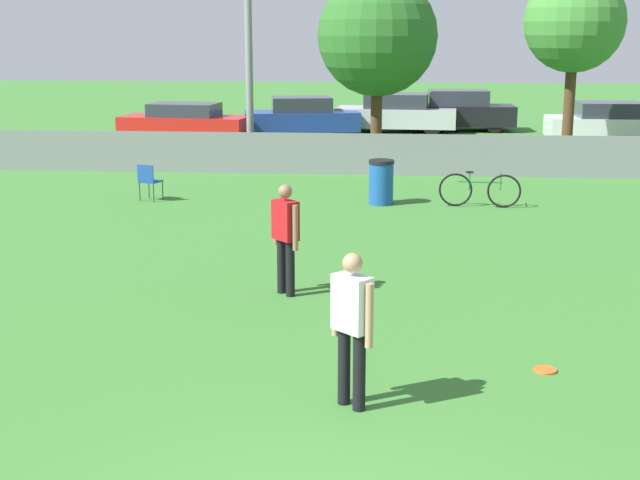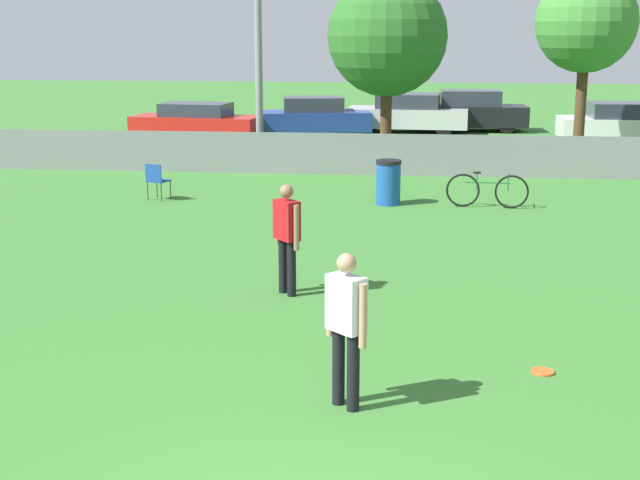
{
  "view_description": "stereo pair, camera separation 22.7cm",
  "coord_description": "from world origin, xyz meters",
  "px_view_note": "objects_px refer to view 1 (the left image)",
  "views": [
    {
      "loc": [
        0.49,
        -5.36,
        3.78
      ],
      "look_at": [
        -0.51,
        6.07,
        1.05
      ],
      "focal_mm": 50.0,
      "sensor_mm": 36.0,
      "label": 1
    },
    {
      "loc": [
        0.71,
        -5.34,
        3.78
      ],
      "look_at": [
        -0.51,
        6.07,
        1.05
      ],
      "focal_mm": 50.0,
      "sensor_mm": 36.0,
      "label": 2
    }
  ],
  "objects_px": {
    "player_receiver_white": "(352,320)",
    "parked_car_red": "(185,121)",
    "frisbee_disc": "(545,370)",
    "parked_car_white": "(608,123)",
    "tree_near_pole": "(377,36)",
    "trash_bin": "(381,182)",
    "player_defender_red": "(286,232)",
    "bicycle_sideline": "(480,190)",
    "parked_car_blue": "(302,117)",
    "parked_car_silver": "(396,113)",
    "folding_chair_sideline": "(149,179)",
    "tree_far_right": "(574,23)",
    "parked_car_dark": "(458,111)"
  },
  "relations": [
    {
      "from": "player_defender_red",
      "to": "parked_car_white",
      "type": "distance_m",
      "value": 20.28
    },
    {
      "from": "frisbee_disc",
      "to": "parked_car_silver",
      "type": "relative_size",
      "value": 0.06
    },
    {
      "from": "parked_car_red",
      "to": "parked_car_silver",
      "type": "xyz_separation_m",
      "value": [
        7.36,
        2.79,
        0.08
      ]
    },
    {
      "from": "parked_car_blue",
      "to": "parked_car_silver",
      "type": "bearing_deg",
      "value": 11.79
    },
    {
      "from": "tree_near_pole",
      "to": "parked_car_silver",
      "type": "relative_size",
      "value": 1.15
    },
    {
      "from": "player_receiver_white",
      "to": "parked_car_red",
      "type": "distance_m",
      "value": 23.28
    },
    {
      "from": "trash_bin",
      "to": "tree_near_pole",
      "type": "bearing_deg",
      "value": 92.66
    },
    {
      "from": "trash_bin",
      "to": "player_defender_red",
      "type": "bearing_deg",
      "value": -100.02
    },
    {
      "from": "tree_near_pole",
      "to": "parked_car_red",
      "type": "distance_m",
      "value": 9.25
    },
    {
      "from": "parked_car_blue",
      "to": "parked_car_silver",
      "type": "relative_size",
      "value": 0.95
    },
    {
      "from": "frisbee_disc",
      "to": "parked_car_blue",
      "type": "height_order",
      "value": "parked_car_blue"
    },
    {
      "from": "player_receiver_white",
      "to": "parked_car_blue",
      "type": "bearing_deg",
      "value": 140.01
    },
    {
      "from": "parked_car_blue",
      "to": "parked_car_white",
      "type": "bearing_deg",
      "value": -17.88
    },
    {
      "from": "player_defender_red",
      "to": "parked_car_silver",
      "type": "height_order",
      "value": "player_defender_red"
    },
    {
      "from": "parked_car_red",
      "to": "tree_far_right",
      "type": "bearing_deg",
      "value": -8.62
    },
    {
      "from": "tree_far_right",
      "to": "parked_car_white",
      "type": "relative_size",
      "value": 1.36
    },
    {
      "from": "trash_bin",
      "to": "parked_car_dark",
      "type": "relative_size",
      "value": 0.23
    },
    {
      "from": "folding_chair_sideline",
      "to": "bicycle_sideline",
      "type": "relative_size",
      "value": 0.47
    },
    {
      "from": "tree_far_right",
      "to": "parked_car_dark",
      "type": "bearing_deg",
      "value": 111.98
    },
    {
      "from": "parked_car_blue",
      "to": "player_receiver_white",
      "type": "bearing_deg",
      "value": -93.16
    },
    {
      "from": "bicycle_sideline",
      "to": "player_defender_red",
      "type": "bearing_deg",
      "value": -111.62
    },
    {
      "from": "frisbee_disc",
      "to": "bicycle_sideline",
      "type": "xyz_separation_m",
      "value": [
        0.08,
        9.59,
        0.36
      ]
    },
    {
      "from": "parked_car_dark",
      "to": "parked_car_white",
      "type": "xyz_separation_m",
      "value": [
        4.8,
        -3.51,
        -0.05
      ]
    },
    {
      "from": "player_receiver_white",
      "to": "folding_chair_sideline",
      "type": "bearing_deg",
      "value": 157.97
    },
    {
      "from": "tree_far_right",
      "to": "parked_car_dark",
      "type": "xyz_separation_m",
      "value": [
        -2.82,
        6.99,
        -3.22
      ]
    },
    {
      "from": "folding_chair_sideline",
      "to": "parked_car_dark",
      "type": "xyz_separation_m",
      "value": [
        7.8,
        14.9,
        0.25
      ]
    },
    {
      "from": "parked_car_silver",
      "to": "tree_near_pole",
      "type": "bearing_deg",
      "value": -89.74
    },
    {
      "from": "bicycle_sideline",
      "to": "parked_car_silver",
      "type": "bearing_deg",
      "value": 102.04
    },
    {
      "from": "trash_bin",
      "to": "parked_car_blue",
      "type": "relative_size",
      "value": 0.23
    },
    {
      "from": "parked_car_red",
      "to": "parked_car_blue",
      "type": "xyz_separation_m",
      "value": [
        3.96,
        1.4,
        0.05
      ]
    },
    {
      "from": "parked_car_red",
      "to": "parked_car_silver",
      "type": "bearing_deg",
      "value": 27.53
    },
    {
      "from": "tree_far_right",
      "to": "frisbee_disc",
      "type": "distance_m",
      "value": 18.34
    },
    {
      "from": "player_receiver_white",
      "to": "parked_car_red",
      "type": "bearing_deg",
      "value": 150.18
    },
    {
      "from": "player_defender_red",
      "to": "player_receiver_white",
      "type": "xyz_separation_m",
      "value": [
        1.16,
        -3.88,
        0.0
      ]
    },
    {
      "from": "tree_near_pole",
      "to": "frisbee_disc",
      "type": "height_order",
      "value": "tree_near_pole"
    },
    {
      "from": "tree_near_pole",
      "to": "player_defender_red",
      "type": "distance_m",
      "value": 13.11
    },
    {
      "from": "trash_bin",
      "to": "parked_car_white",
      "type": "distance_m",
      "value": 13.55
    },
    {
      "from": "frisbee_disc",
      "to": "parked_car_white",
      "type": "height_order",
      "value": "parked_car_white"
    },
    {
      "from": "frisbee_disc",
      "to": "trash_bin",
      "type": "xyz_separation_m",
      "value": [
        -2.06,
        9.72,
        0.48
      ]
    },
    {
      "from": "bicycle_sideline",
      "to": "parked_car_red",
      "type": "xyz_separation_m",
      "value": [
        -9.23,
        11.44,
        0.25
      ]
    },
    {
      "from": "parked_car_white",
      "to": "parked_car_red",
      "type": "bearing_deg",
      "value": 179.63
    },
    {
      "from": "tree_far_right",
      "to": "player_defender_red",
      "type": "relative_size",
      "value": 3.35
    },
    {
      "from": "folding_chair_sideline",
      "to": "trash_bin",
      "type": "relative_size",
      "value": 0.84
    },
    {
      "from": "parked_car_red",
      "to": "parked_car_white",
      "type": "height_order",
      "value": "parked_car_white"
    },
    {
      "from": "tree_far_right",
      "to": "player_receiver_white",
      "type": "distance_m",
      "value": 19.78
    },
    {
      "from": "player_defender_red",
      "to": "trash_bin",
      "type": "distance_m",
      "value": 7.12
    },
    {
      "from": "bicycle_sideline",
      "to": "frisbee_disc",
      "type": "bearing_deg",
      "value": -85.93
    },
    {
      "from": "player_defender_red",
      "to": "parked_car_silver",
      "type": "relative_size",
      "value": 0.36
    },
    {
      "from": "parked_car_red",
      "to": "parked_car_silver",
      "type": "relative_size",
      "value": 1.02
    },
    {
      "from": "tree_near_pole",
      "to": "trash_bin",
      "type": "height_order",
      "value": "tree_near_pole"
    }
  ]
}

